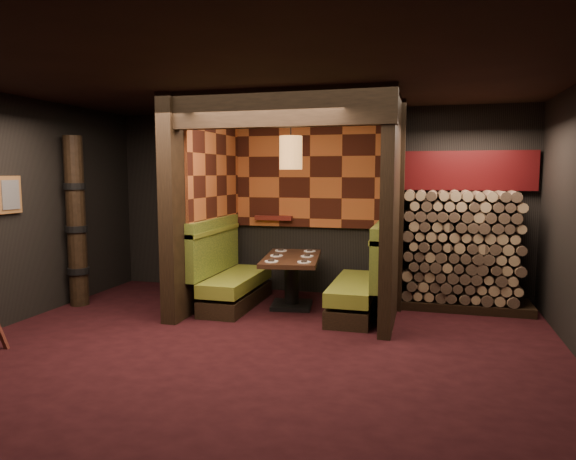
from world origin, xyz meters
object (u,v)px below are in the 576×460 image
at_px(booth_bench_left, 229,278).
at_px(booth_bench_right, 362,285).
at_px(firewood_stack, 467,250).
at_px(dining_table, 292,273).
at_px(pendant_lamp, 291,153).
at_px(totem_column, 76,223).

distance_m(booth_bench_left, booth_bench_right, 1.89).
bearing_deg(firewood_stack, dining_table, -166.22).
distance_m(pendant_lamp, firewood_stack, 2.79).
bearing_deg(booth_bench_left, booth_bench_right, 0.00).
bearing_deg(dining_table, totem_column, -167.28).
xyz_separation_m(pendant_lamp, firewood_stack, (2.36, 0.63, -1.34)).
bearing_deg(firewood_stack, totem_column, -166.81).
height_order(booth_bench_right, firewood_stack, firewood_stack).
relative_size(booth_bench_right, totem_column, 0.67).
xyz_separation_m(booth_bench_left, totem_column, (-2.09, -0.55, 0.79)).
height_order(booth_bench_right, dining_table, booth_bench_right).
bearing_deg(pendant_lamp, booth_bench_right, -4.06).
bearing_deg(pendant_lamp, dining_table, 90.00).
bearing_deg(pendant_lamp, totem_column, -168.20).
distance_m(booth_bench_right, totem_column, 4.10).
distance_m(dining_table, pendant_lamp, 1.67).
height_order(pendant_lamp, totem_column, pendant_lamp).
xyz_separation_m(dining_table, pendant_lamp, (-0.00, -0.05, 1.67)).
distance_m(pendant_lamp, totem_column, 3.19).
height_order(booth_bench_left, firewood_stack, firewood_stack).
bearing_deg(pendant_lamp, booth_bench_left, -175.40).
bearing_deg(totem_column, pendant_lamp, 11.80).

